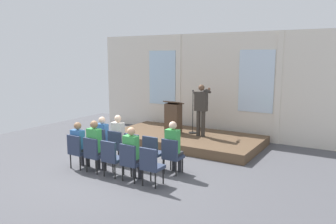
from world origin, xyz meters
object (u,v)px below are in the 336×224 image
Objects in this scene: audience_r1_c0 at (79,142)px; chair_r0_c1 at (117,145)px; audience_r0_c0 at (103,135)px; chair_r1_c1 at (94,153)px; lectern at (173,117)px; chair_r1_c0 at (77,149)px; chair_r1_c4 at (151,164)px; mic_stand at (193,124)px; speaker at (201,106)px; audience_r1_c1 at (96,144)px; chair_r1_c3 at (130,160)px; chair_r0_c2 at (134,148)px; chair_r0_c4 at (172,154)px; chair_r0_c0 at (102,142)px; audience_r0_c4 at (173,145)px; audience_r1_c3 at (132,151)px; audience_r0_c1 at (119,136)px; chair_r0_c3 at (152,151)px; chair_r1_c2 at (111,156)px.

chair_r0_c1 is at bearing 55.25° from audience_r1_c0.
audience_r0_c0 is 1.21m from chair_r1_c1.
chair_r1_c0 is (-0.67, -3.98, -0.32)m from lectern.
mic_stand is at bearing 104.44° from chair_r1_c4.
chair_r0_c1 is 1.13m from chair_r1_c0.
speaker is at bearing -28.69° from mic_stand.
audience_r1_c0 is 0.92× the size of audience_r1_c1.
chair_r1_c1 is 0.24m from audience_r1_c1.
mic_stand is at bearing 80.45° from chair_r1_c1.
audience_r1_c1 reaches higher than chair_r1_c4.
lectern is at bearing 105.96° from chair_r1_c3.
chair_r0_c1 is 0.74× the size of audience_r1_c0.
chair_r0_c2 is 1.00× the size of chair_r0_c4.
chair_r1_c3 is at bearing 0.00° from chair_r1_c0.
speaker is 1.89× the size of chair_r1_c0.
chair_r0_c4 is at bearing 0.00° from chair_r0_c0.
chair_r0_c4 is (2.41, -0.08, -0.18)m from audience_r0_c0.
chair_r0_c1 is 1.82m from audience_r0_c4.
chair_r0_c0 is at bearing -90.00° from audience_r0_c0.
chair_r0_c0 is 1.08m from audience_r1_c1.
lectern is at bearing 106.28° from audience_r1_c3.
audience_r1_c1 is (-0.60, -0.87, 0.23)m from chair_r0_c2.
chair_r0_c1 is at bearing -110.70° from speaker.
chair_r0_c3 is at bearing -3.72° from audience_r0_c1.
audience_r0_c0 is 2.42m from chair_r0_c4.
lectern is at bearing 77.18° from audience_r0_c0.
audience_r1_c1 is (-1.81, -0.95, -0.00)m from audience_r0_c4.
chair_r1_c1 is at bearing -122.32° from chair_r0_c2.
audience_r0_c0 is 0.63m from chair_r0_c1.
lectern reaches higher than audience_r1_c0.
chair_r1_c3 is 0.22m from audience_r1_c3.
chair_r1_c0 and chair_r1_c3 have the same top height.
chair_r1_c0 is 0.20m from audience_r1_c0.
audience_r1_c0 reaches higher than chair_r1_c0.
chair_r0_c4 and chair_r1_c2 have the same top height.
speaker is 4.08m from chair_r1_c3.
lectern reaches higher than chair_r1_c3.
chair_r1_c4 is (1.20, -0.95, 0.00)m from chair_r0_c2.
chair_r0_c2 is (-0.55, -3.05, -0.80)m from speaker.
chair_r0_c4 and chair_r1_c1 have the same top height.
audience_r1_c0 is at bearing 179.89° from audience_r1_c3.
audience_r1_c1 is at bearing -57.83° from audience_r0_c0.
audience_r0_c0 is 2.41m from audience_r0_c4.
audience_r0_c1 is 1.00× the size of audience_r1_c1.
audience_r1_c3 is (1.20, -0.87, 0.21)m from chair_r0_c1.
mic_stand is 1.65× the size of chair_r1_c2.
speaker is 1.53× the size of lectern.
audience_r0_c0 is at bearing 156.73° from chair_r1_c4.
audience_r0_c4 is 1.21m from chair_r1_c3.
audience_r0_c1 is 1.47× the size of chair_r1_c4.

